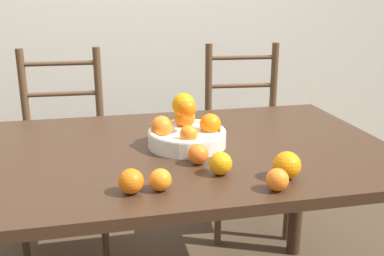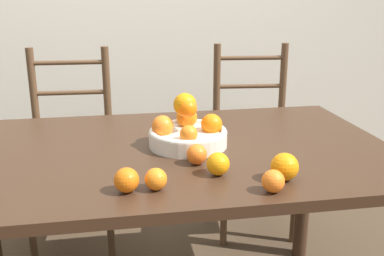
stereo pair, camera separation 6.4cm
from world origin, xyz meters
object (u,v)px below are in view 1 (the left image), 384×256
at_px(orange_loose_1, 277,180).
at_px(orange_loose_4, 221,163).
at_px(orange_loose_0, 198,154).
at_px(orange_loose_3, 287,165).
at_px(orange_loose_5, 131,181).
at_px(fruit_bowl, 187,130).
at_px(orange_loose_2, 160,180).
at_px(chair_right, 245,145).
at_px(chair_left, 64,158).

relative_size(orange_loose_1, orange_loose_4, 0.91).
bearing_deg(orange_loose_0, orange_loose_3, -36.41).
xyz_separation_m(orange_loose_0, orange_loose_5, (-0.23, -0.17, 0.00)).
bearing_deg(orange_loose_3, orange_loose_5, -179.61).
bearing_deg(orange_loose_0, fruit_bowl, 89.66).
bearing_deg(orange_loose_5, orange_loose_0, 36.99).
relative_size(orange_loose_2, orange_loose_4, 0.90).
xyz_separation_m(orange_loose_3, chair_right, (0.27, 1.12, -0.33)).
xyz_separation_m(orange_loose_0, orange_loose_2, (-0.15, -0.17, -0.00)).
xyz_separation_m(orange_loose_1, chair_left, (-0.66, 1.19, -0.32)).
distance_m(orange_loose_2, orange_loose_3, 0.38).
bearing_deg(orange_loose_5, fruit_bowl, 57.28).
relative_size(orange_loose_0, orange_loose_1, 1.04).
distance_m(orange_loose_0, orange_loose_2, 0.23).
relative_size(orange_loose_3, orange_loose_4, 1.17).
relative_size(orange_loose_1, orange_loose_5, 0.92).
bearing_deg(orange_loose_1, fruit_bowl, 111.42).
bearing_deg(fruit_bowl, orange_loose_4, -80.87).
bearing_deg(fruit_bowl, orange_loose_2, -112.68).
relative_size(chair_left, chair_right, 1.00).
bearing_deg(orange_loose_4, orange_loose_0, 115.48).
bearing_deg(orange_loose_2, orange_loose_4, 20.66).
bearing_deg(chair_right, orange_loose_1, -99.86).
xyz_separation_m(fruit_bowl, orange_loose_3, (0.23, -0.36, -0.02)).
xyz_separation_m(orange_loose_2, orange_loose_4, (0.20, 0.07, 0.00)).
xyz_separation_m(orange_loose_0, chair_left, (-0.49, 0.95, -0.33)).
bearing_deg(chair_left, orange_loose_0, -60.50).
height_order(fruit_bowl, orange_loose_4, fruit_bowl).
xyz_separation_m(fruit_bowl, orange_loose_1, (0.17, -0.43, -0.02)).
height_order(orange_loose_3, chair_left, chair_left).
distance_m(orange_loose_4, chair_left, 1.22).
bearing_deg(chair_right, orange_loose_2, -114.47).
bearing_deg(orange_loose_5, chair_right, 57.06).
bearing_deg(orange_loose_5, orange_loose_2, 0.77).
distance_m(orange_loose_0, chair_left, 1.11).
distance_m(fruit_bowl, orange_loose_4, 0.29).
height_order(orange_loose_4, orange_loose_5, same).
bearing_deg(orange_loose_4, orange_loose_1, -49.75).
relative_size(orange_loose_4, orange_loose_5, 1.00).
bearing_deg(fruit_bowl, chair_left, 122.67).
height_order(orange_loose_3, chair_right, chair_right).
bearing_deg(orange_loose_5, orange_loose_4, 15.13).
xyz_separation_m(orange_loose_0, orange_loose_1, (0.17, -0.24, -0.00)).
xyz_separation_m(orange_loose_1, orange_loose_5, (-0.40, 0.07, 0.00)).
bearing_deg(orange_loose_3, chair_right, 76.63).
bearing_deg(fruit_bowl, orange_loose_3, -57.23).
bearing_deg(orange_loose_3, orange_loose_1, -129.68).
relative_size(fruit_bowl, orange_loose_5, 3.98).
distance_m(orange_loose_2, orange_loose_4, 0.21).
relative_size(fruit_bowl, orange_loose_4, 3.97).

